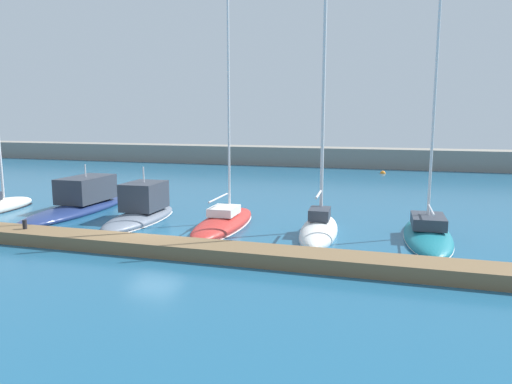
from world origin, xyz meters
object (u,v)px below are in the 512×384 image
(sailboat_teal_sixth, at_px, (428,233))
(mooring_buoy_orange, at_px, (383,173))
(motorboat_navy_second, at_px, (81,201))
(sailboat_white_fifth, at_px, (319,227))
(sailboat_red_fourth, at_px, (224,222))
(motorboat_slate_third, at_px, (142,210))
(dock_bollard, at_px, (25,224))

(sailboat_teal_sixth, relative_size, mooring_buoy_orange, 26.25)
(motorboat_navy_second, relative_size, sailboat_white_fifth, 0.69)
(sailboat_white_fifth, xyz_separation_m, mooring_buoy_orange, (2.09, 28.28, -0.40))
(sailboat_red_fourth, xyz_separation_m, mooring_buoy_orange, (7.30, 27.97, -0.30))
(motorboat_navy_second, relative_size, motorboat_slate_third, 1.38)
(motorboat_slate_third, height_order, sailboat_teal_sixth, sailboat_teal_sixth)
(sailboat_white_fifth, distance_m, mooring_buoy_orange, 28.36)
(sailboat_teal_sixth, bearing_deg, dock_bollard, 106.07)
(sailboat_red_fourth, bearing_deg, mooring_buoy_orange, -16.54)
(sailboat_teal_sixth, height_order, dock_bollard, sailboat_teal_sixth)
(sailboat_teal_sixth, distance_m, mooring_buoy_orange, 27.60)
(sailboat_white_fifth, relative_size, sailboat_teal_sixth, 0.99)
(motorboat_slate_third, bearing_deg, motorboat_navy_second, 73.27)
(sailboat_red_fourth, relative_size, mooring_buoy_orange, 25.47)
(sailboat_teal_sixth, distance_m, dock_bollard, 19.43)
(sailboat_white_fifth, height_order, sailboat_teal_sixth, sailboat_teal_sixth)
(sailboat_white_fifth, bearing_deg, sailboat_teal_sixth, -84.24)
(mooring_buoy_orange, bearing_deg, motorboat_navy_second, -123.46)
(sailboat_red_fourth, bearing_deg, dock_bollard, 122.30)
(motorboat_slate_third, relative_size, sailboat_red_fourth, 0.51)
(sailboat_red_fourth, xyz_separation_m, sailboat_teal_sixth, (10.40, 0.56, -0.04))
(mooring_buoy_orange, bearing_deg, sailboat_white_fifth, -94.22)
(motorboat_navy_second, xyz_separation_m, mooring_buoy_orange, (17.48, 26.44, -0.62))
(sailboat_white_fifth, bearing_deg, mooring_buoy_orange, -7.87)
(sailboat_red_fourth, bearing_deg, motorboat_navy_second, 79.53)
(motorboat_navy_second, relative_size, sailboat_teal_sixth, 0.68)
(motorboat_navy_second, relative_size, sailboat_red_fourth, 0.70)
(motorboat_slate_third, xyz_separation_m, sailboat_teal_sixth, (15.50, 0.34, -0.34))
(motorboat_navy_second, xyz_separation_m, motorboat_slate_third, (5.07, -1.31, -0.02))
(sailboat_red_fourth, bearing_deg, sailboat_white_fifth, -95.24)
(mooring_buoy_orange, height_order, dock_bollard, dock_bollard)
(dock_bollard, bearing_deg, motorboat_navy_second, 106.81)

